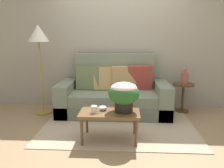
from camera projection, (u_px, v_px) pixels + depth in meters
name	position (u px, v px, depth m)	size (l,w,h in m)	color
ground_plane	(118.00, 131.00, 3.47)	(14.00, 14.00, 0.00)	#997A56
wall_back	(121.00, 39.00, 4.46)	(6.40, 0.12, 2.74)	gray
area_rug	(119.00, 126.00, 3.65)	(2.42, 1.66, 0.01)	tan
couch	(114.00, 95.00, 4.24)	(2.03, 0.89, 1.10)	#626B59
coffee_table	(110.00, 114.00, 3.10)	(0.82, 0.50, 0.43)	brown
side_table	(183.00, 92.00, 4.26)	(0.39, 0.39, 0.55)	#4C331E
floor_lamp	(39.00, 39.00, 3.97)	(0.37, 0.37, 1.63)	olive
potted_plant	(124.00, 94.00, 3.01)	(0.42, 0.42, 0.41)	black
coffee_mug	(94.00, 109.00, 3.01)	(0.13, 0.08, 0.10)	white
snack_bowl	(103.00, 108.00, 3.11)	(0.12, 0.12, 0.06)	silver
table_vase	(185.00, 78.00, 4.18)	(0.13, 0.13, 0.28)	#934C42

